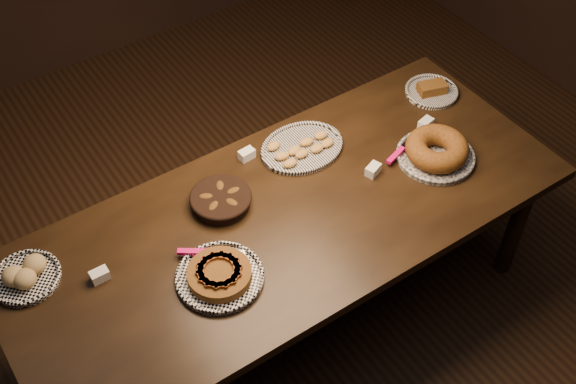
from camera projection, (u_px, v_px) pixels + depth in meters
ground at (288, 315)px, 3.54m from camera, size 5.00×5.00×0.00m
buffet_table at (288, 225)px, 3.05m from camera, size 2.40×1.00×0.75m
apple_tart_plate at (219, 275)px, 2.75m from camera, size 0.34×0.37×0.06m
madeleine_platter at (302, 148)px, 3.24m from camera, size 0.39×0.32×0.04m
bundt_cake_plate at (436, 151)px, 3.19m from camera, size 0.39×0.35×0.11m
croissant_basket at (221, 199)px, 3.00m from camera, size 0.26×0.26×0.07m
bread_roll_plate at (25, 275)px, 2.74m from camera, size 0.27×0.27×0.08m
loaf_plate at (432, 91)px, 3.52m from camera, size 0.26×0.26×0.06m
tent_cards at (280, 192)px, 3.05m from camera, size 1.69×0.49×0.04m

